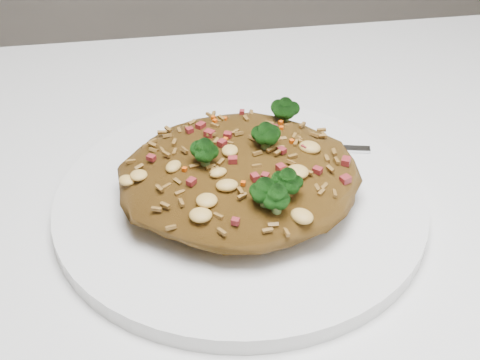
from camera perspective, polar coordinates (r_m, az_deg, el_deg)
name	(u,v)px	position (r m, az deg, el deg)	size (l,w,h in m)	color
dining_table	(235,340)	(0.57, -0.42, -13.49)	(1.20, 0.80, 0.75)	white
plate	(240,202)	(0.54, 0.00, -1.87)	(0.30, 0.30, 0.01)	white
fried_rice	(241,168)	(0.52, 0.07, 1.06)	(0.19, 0.17, 0.06)	brown
fork	(287,147)	(0.59, 4.01, 2.87)	(0.16, 0.05, 0.00)	silver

